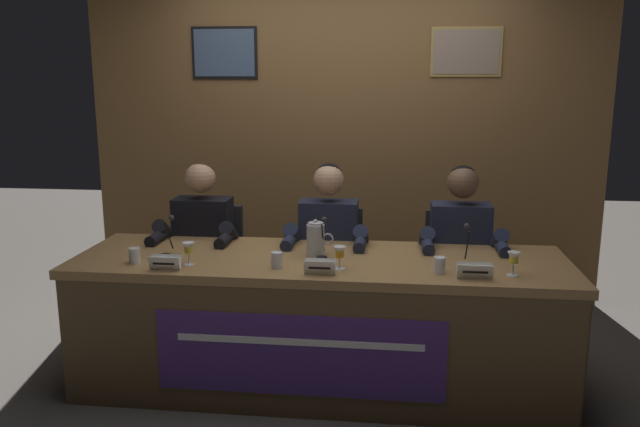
% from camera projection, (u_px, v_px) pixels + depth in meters
% --- Properties ---
extents(ground_plane, '(12.00, 12.00, 0.00)m').
position_uv_depth(ground_plane, '(320.00, 383.00, 3.66)').
color(ground_plane, '#4C4742').
extents(wall_back_panelled, '(3.93, 0.14, 2.60)m').
position_uv_depth(wall_back_panelled, '(343.00, 134.00, 4.88)').
color(wall_back_panelled, brown).
rests_on(wall_back_panelled, ground_plane).
extents(conference_table, '(2.73, 0.82, 0.76)m').
position_uv_depth(conference_table, '(318.00, 306.00, 3.45)').
color(conference_table, olive).
rests_on(conference_table, ground_plane).
extents(chair_left, '(0.44, 0.44, 0.89)m').
position_uv_depth(chair_left, '(211.00, 276.00, 4.24)').
color(chair_left, black).
rests_on(chair_left, ground_plane).
extents(panelist_left, '(0.51, 0.48, 1.22)m').
position_uv_depth(panelist_left, '(200.00, 243.00, 3.99)').
color(panelist_left, black).
rests_on(panelist_left, ground_plane).
extents(nameplate_left, '(0.16, 0.06, 0.08)m').
position_uv_depth(nameplate_left, '(165.00, 263.00, 3.26)').
color(nameplate_left, white).
rests_on(nameplate_left, conference_table).
extents(juice_glass_left, '(0.06, 0.06, 0.12)m').
position_uv_depth(juice_glass_left, '(189.00, 249.00, 3.35)').
color(juice_glass_left, white).
rests_on(juice_glass_left, conference_table).
extents(water_cup_left, '(0.06, 0.06, 0.08)m').
position_uv_depth(water_cup_left, '(135.00, 256.00, 3.39)').
color(water_cup_left, silver).
rests_on(water_cup_left, conference_table).
extents(microphone_left, '(0.06, 0.17, 0.22)m').
position_uv_depth(microphone_left, '(167.00, 243.00, 3.53)').
color(microphone_left, black).
rests_on(microphone_left, conference_table).
extents(chair_center, '(0.44, 0.44, 0.89)m').
position_uv_depth(chair_center, '(330.00, 280.00, 4.15)').
color(chair_center, black).
rests_on(chair_center, ground_plane).
extents(panelist_center, '(0.51, 0.48, 1.22)m').
position_uv_depth(panelist_center, '(327.00, 247.00, 3.90)').
color(panelist_center, black).
rests_on(panelist_center, ground_plane).
extents(nameplate_center, '(0.16, 0.06, 0.08)m').
position_uv_depth(nameplate_center, '(320.00, 267.00, 3.19)').
color(nameplate_center, white).
rests_on(nameplate_center, conference_table).
extents(juice_glass_center, '(0.06, 0.06, 0.12)m').
position_uv_depth(juice_glass_center, '(340.00, 253.00, 3.27)').
color(juice_glass_center, white).
rests_on(juice_glass_center, conference_table).
extents(water_cup_center, '(0.06, 0.06, 0.08)m').
position_uv_depth(water_cup_center, '(277.00, 261.00, 3.31)').
color(water_cup_center, silver).
rests_on(water_cup_center, conference_table).
extents(microphone_center, '(0.06, 0.17, 0.22)m').
position_uv_depth(microphone_center, '(323.00, 245.00, 3.48)').
color(microphone_center, black).
rests_on(microphone_center, conference_table).
extents(chair_right, '(0.44, 0.44, 0.89)m').
position_uv_depth(chair_right, '(456.00, 284.00, 4.06)').
color(chair_right, black).
rests_on(chair_right, ground_plane).
extents(panelist_right, '(0.51, 0.48, 1.22)m').
position_uv_depth(panelist_right, '(461.00, 251.00, 3.81)').
color(panelist_right, black).
rests_on(panelist_right, ground_plane).
extents(nameplate_right, '(0.18, 0.06, 0.08)m').
position_uv_depth(nameplate_right, '(475.00, 271.00, 3.12)').
color(nameplate_right, white).
rests_on(nameplate_right, conference_table).
extents(juice_glass_right, '(0.06, 0.06, 0.12)m').
position_uv_depth(juice_glass_right, '(514.00, 259.00, 3.16)').
color(juice_glass_right, white).
rests_on(juice_glass_right, conference_table).
extents(water_cup_right, '(0.06, 0.06, 0.08)m').
position_uv_depth(water_cup_right, '(439.00, 266.00, 3.22)').
color(water_cup_right, silver).
rests_on(water_cup_right, conference_table).
extents(microphone_right, '(0.06, 0.17, 0.22)m').
position_uv_depth(microphone_right, '(467.00, 253.00, 3.32)').
color(microphone_right, black).
rests_on(microphone_right, conference_table).
extents(water_pitcher_central, '(0.15, 0.10, 0.21)m').
position_uv_depth(water_pitcher_central, '(316.00, 239.00, 3.52)').
color(water_pitcher_central, silver).
rests_on(water_pitcher_central, conference_table).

